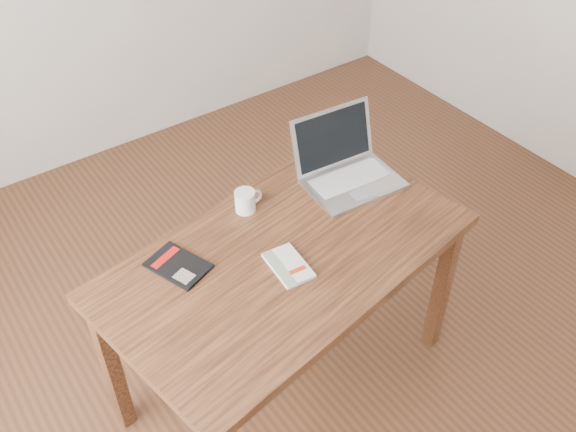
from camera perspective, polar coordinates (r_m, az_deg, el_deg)
room at (r=1.91m, az=2.57°, el=11.22°), size 4.04×4.04×2.70m
desk at (r=2.29m, az=-0.15°, el=-4.85°), size 1.39×0.94×0.75m
white_guidebook at (r=2.17m, az=0.03°, el=-4.43°), size 0.13×0.19×0.02m
black_guidebook at (r=2.21m, az=-9.74°, el=-4.35°), size 0.20×0.24×0.01m
laptop at (r=2.52m, az=5.19°, el=4.36°), size 0.38×0.35×0.25m
coffee_mug at (r=2.37m, az=-3.78°, el=1.39°), size 0.11×0.08×0.08m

